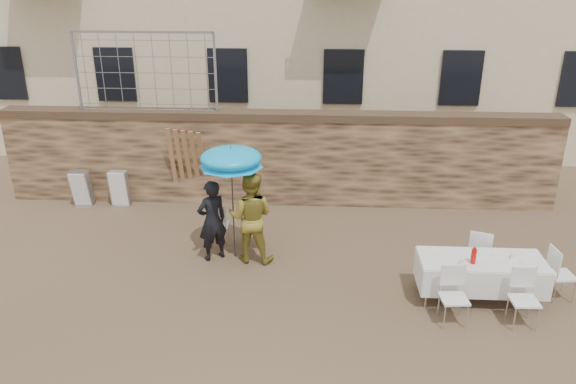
# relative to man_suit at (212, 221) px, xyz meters

# --- Properties ---
(ground) EXTENTS (80.00, 80.00, 0.00)m
(ground) POSITION_rel_man_suit_xyz_m (1.06, -2.08, -0.82)
(ground) COLOR brown
(ground) RESTS_ON ground
(stone_wall) EXTENTS (13.00, 0.50, 2.20)m
(stone_wall) POSITION_rel_man_suit_xyz_m (1.06, 2.92, 0.28)
(stone_wall) COLOR brown
(stone_wall) RESTS_ON ground
(chain_link_fence) EXTENTS (3.20, 0.06, 1.80)m
(chain_link_fence) POSITION_rel_man_suit_xyz_m (-1.94, 2.92, 2.28)
(chain_link_fence) COLOR gray
(chain_link_fence) RESTS_ON stone_wall
(man_suit) EXTENTS (0.71, 0.67, 1.64)m
(man_suit) POSITION_rel_man_suit_xyz_m (0.00, 0.00, 0.00)
(man_suit) COLOR black
(man_suit) RESTS_ON ground
(woman_dress) EXTENTS (0.95, 0.78, 1.82)m
(woman_dress) POSITION_rel_man_suit_xyz_m (0.75, 0.00, 0.09)
(woman_dress) COLOR gold
(woman_dress) RESTS_ON ground
(umbrella) EXTENTS (1.21, 1.21, 2.12)m
(umbrella) POSITION_rel_man_suit_xyz_m (0.40, 0.10, 1.18)
(umbrella) COLOR #3F3F44
(umbrella) RESTS_ON ground
(couple_chair_left) EXTENTS (0.50, 0.50, 0.96)m
(couple_chair_left) POSITION_rel_man_suit_xyz_m (0.00, 0.55, -0.34)
(couple_chair_left) COLOR white
(couple_chair_left) RESTS_ON ground
(couple_chair_right) EXTENTS (0.50, 0.50, 0.96)m
(couple_chair_right) POSITION_rel_man_suit_xyz_m (0.70, 0.55, -0.34)
(couple_chair_right) COLOR white
(couple_chair_right) RESTS_ON ground
(banquet_table) EXTENTS (2.10, 0.85, 0.78)m
(banquet_table) POSITION_rel_man_suit_xyz_m (4.83, -1.16, -0.09)
(banquet_table) COLOR white
(banquet_table) RESTS_ON ground
(soda_bottle) EXTENTS (0.09, 0.09, 0.26)m
(soda_bottle) POSITION_rel_man_suit_xyz_m (4.63, -1.31, 0.09)
(soda_bottle) COLOR red
(soda_bottle) RESTS_ON banquet_table
(table_chair_front_left) EXTENTS (0.52, 0.52, 0.96)m
(table_chair_front_left) POSITION_rel_man_suit_xyz_m (4.23, -1.91, -0.34)
(table_chair_front_left) COLOR white
(table_chair_front_left) RESTS_ON ground
(table_chair_front_right) EXTENTS (0.50, 0.50, 0.96)m
(table_chair_front_right) POSITION_rel_man_suit_xyz_m (5.33, -1.91, -0.34)
(table_chair_front_right) COLOR white
(table_chair_front_right) RESTS_ON ground
(table_chair_back) EXTENTS (0.62, 0.62, 0.96)m
(table_chair_back) POSITION_rel_man_suit_xyz_m (5.03, -0.36, -0.34)
(table_chair_back) COLOR white
(table_chair_back) RESTS_ON ground
(table_chair_side) EXTENTS (0.53, 0.53, 0.96)m
(table_chair_side) POSITION_rel_man_suit_xyz_m (6.23, -1.06, -0.34)
(table_chair_side) COLOR white
(table_chair_side) RESTS_ON ground
(chair_stack_left) EXTENTS (0.46, 0.40, 0.92)m
(chair_stack_left) POSITION_rel_man_suit_xyz_m (-3.58, 2.50, -0.36)
(chair_stack_left) COLOR white
(chair_stack_left) RESTS_ON ground
(chair_stack_right) EXTENTS (0.46, 0.32, 0.92)m
(chair_stack_right) POSITION_rel_man_suit_xyz_m (-2.68, 2.50, -0.36)
(chair_stack_right) COLOR white
(chair_stack_right) RESTS_ON ground
(wood_planks) EXTENTS (0.70, 0.20, 2.00)m
(wood_planks) POSITION_rel_man_suit_xyz_m (-1.08, 2.57, 0.18)
(wood_planks) COLOR #A37749
(wood_planks) RESTS_ON ground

